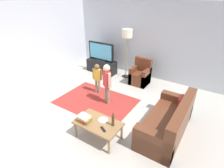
{
  "coord_description": "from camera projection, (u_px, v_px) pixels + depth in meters",
  "views": [
    {
      "loc": [
        2.4,
        -3.08,
        2.95
      ],
      "look_at": [
        0.0,
        0.6,
        0.65
      ],
      "focal_mm": 28.8,
      "sensor_mm": 36.0,
      "label": 1
    }
  ],
  "objects": [
    {
      "name": "ground",
      "position": [
        100.0,
        114.0,
        4.81
      ],
      "size": [
        7.8,
        7.8,
        0.0
      ],
      "primitive_type": "plane",
      "color": "#B2ADA3"
    },
    {
      "name": "wall_left",
      "position": [
        22.0,
        48.0,
        5.64
      ],
      "size": [
        0.12,
        6.0,
        2.7
      ],
      "primitive_type": "cube",
      "color": "silver",
      "rests_on": "ground"
    },
    {
      "name": "tv_remote",
      "position": [
        103.0,
        129.0,
        3.67
      ],
      "size": [
        0.17,
        0.12,
        0.02
      ],
      "primitive_type": "cube",
      "rotation": [
        0.0,
        0.0,
        -0.47
      ],
      "color": "black",
      "rests_on": "coffee_table"
    },
    {
      "name": "couch",
      "position": [
        170.0,
        123.0,
        4.04
      ],
      "size": [
        0.8,
        1.8,
        0.86
      ],
      "color": "brown",
      "rests_on": "ground"
    },
    {
      "name": "tv_stand",
      "position": [
        102.0,
        66.0,
        7.18
      ],
      "size": [
        1.2,
        0.44,
        0.5
      ],
      "color": "black",
      "rests_on": "ground"
    },
    {
      "name": "book_stack",
      "position": [
        84.0,
        118.0,
        3.87
      ],
      "size": [
        0.29,
        0.23,
        0.15
      ],
      "color": "#388C4C",
      "rests_on": "coffee_table"
    },
    {
      "name": "child_near_tv",
      "position": [
        97.0,
        76.0,
        5.56
      ],
      "size": [
        0.32,
        0.16,
        0.98
      ],
      "color": "gray",
      "rests_on": "ground"
    },
    {
      "name": "child_center",
      "position": [
        107.0,
        81.0,
        4.98
      ],
      "size": [
        0.35,
        0.26,
        1.2
      ],
      "color": "gray",
      "rests_on": "ground"
    },
    {
      "name": "armchair",
      "position": [
        141.0,
        75.0,
        6.29
      ],
      "size": [
        0.6,
        0.6,
        0.9
      ],
      "color": "brown",
      "rests_on": "ground"
    },
    {
      "name": "wall_back",
      "position": [
        149.0,
        41.0,
        6.41
      ],
      "size": [
        6.0,
        0.12,
        2.7
      ],
      "primitive_type": "cube",
      "color": "silver",
      "rests_on": "ground"
    },
    {
      "name": "floor_lamp",
      "position": [
        127.0,
        36.0,
        6.19
      ],
      "size": [
        0.36,
        0.36,
        1.78
      ],
      "color": "#262626",
      "rests_on": "ground"
    },
    {
      "name": "coffee_table",
      "position": [
        98.0,
        124.0,
        3.89
      ],
      "size": [
        1.0,
        0.6,
        0.42
      ],
      "color": "olive",
      "rests_on": "ground"
    },
    {
      "name": "plate",
      "position": [
        103.0,
        120.0,
        3.93
      ],
      "size": [
        0.22,
        0.22,
        0.02
      ],
      "color": "white",
      "rests_on": "coffee_table"
    },
    {
      "name": "area_rug",
      "position": [
        96.0,
        101.0,
        5.37
      ],
      "size": [
        2.2,
        1.6,
        0.01
      ],
      "primitive_type": "cube",
      "color": "#9E2D28",
      "rests_on": "ground"
    },
    {
      "name": "bottle",
      "position": [
        113.0,
        120.0,
        3.72
      ],
      "size": [
        0.06,
        0.06,
        0.33
      ],
      "color": "#4C3319",
      "rests_on": "coffee_table"
    },
    {
      "name": "tv",
      "position": [
        101.0,
        52.0,
        6.88
      ],
      "size": [
        1.1,
        0.28,
        0.71
      ],
      "color": "black",
      "rests_on": "tv_stand"
    }
  ]
}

